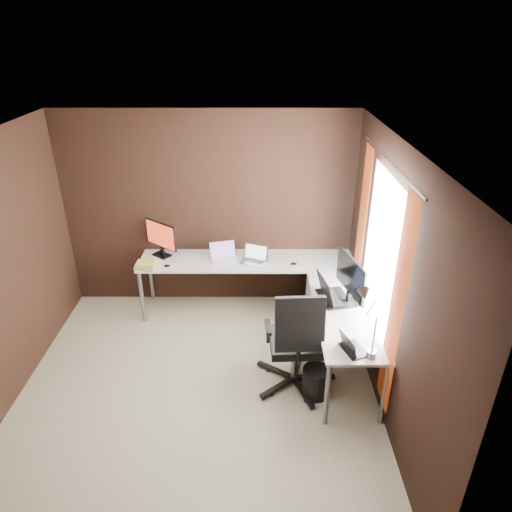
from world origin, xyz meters
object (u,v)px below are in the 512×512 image
Objects in this scene: monitor_right at (351,278)px; laptop_black_small at (352,347)px; laptop_silver at (254,258)px; desk_lamp at (367,314)px; laptop_white at (223,256)px; wastebasket at (316,382)px; laptop_black_big at (331,294)px; book_stack at (146,265)px; drawer_pedestal at (325,305)px; office_chair at (295,358)px; monitor_left at (161,237)px.

monitor_right reaches higher than laptop_black_small.
laptop_silver is 0.56× the size of desk_lamp.
wastebasket is (1.00, -1.55, -0.62)m from laptop_white.
laptop_black_big reaches higher than book_stack.
office_chair is (-0.44, -1.05, 0.04)m from drawer_pedestal.
monitor_left reaches higher than drawer_pedestal.
drawer_pedestal is at bearing -3.97° from book_stack.
monitor_left is at bearing -165.47° from laptop_silver.
book_stack is at bearing 179.09° from laptop_white.
desk_lamp is at bearing -85.57° from drawer_pedestal.
desk_lamp is (2.13, -1.91, 0.16)m from monitor_left.
monitor_left is 1.47× the size of laptop_black_small.
laptop_silver is 0.77× the size of laptop_black_big.
laptop_white is 1.17× the size of laptop_black_small.
office_chair is at bearing 145.69° from wastebasket.
office_chair is at bearing 129.09° from laptop_black_big.
desk_lamp is at bearing -37.55° from laptop_silver.
laptop_white is at bearing 40.64° from laptop_black_big.
laptop_black_small is at bearing -69.10° from laptop_white.
laptop_black_big is at bearing 118.77° from desk_lamp.
laptop_black_small is at bearing -173.35° from desk_lamp.
monitor_left is 2.79m from laptop_black_small.
desk_lamp is 0.56× the size of office_chair.
desk_lamp reaches higher than wastebasket.
laptop_black_big is at bearing 10.08° from monitor_left.
laptop_white reaches higher than book_stack.
monitor_left is 1.41× the size of wastebasket.
laptop_silver is at bearing 160.72° from drawer_pedestal.
office_chair reaches higher than laptop_black_big.
monitor_left reaches higher than book_stack.
laptop_black_small is 0.70m from wastebasket.
laptop_white is 1.13× the size of wastebasket.
monitor_right is at bearing -18.88° from laptop_silver.
laptop_silver is 1.93m from laptop_black_small.
laptop_black_small reaches higher than book_stack.
monitor_left is at bearing 66.51° from book_stack.
laptop_silver is at bearing -24.55° from laptop_white.
monitor_right is 1.73× the size of laptop_white.
monitor_left is 2.57m from wastebasket.
laptop_black_small is at bearing -39.67° from laptop_silver.
office_chair reaches higher than laptop_silver.
laptop_silver is 1.16× the size of wastebasket.
laptop_white is at bearing 145.79° from desk_lamp.
laptop_white is 0.39m from laptop_silver.
monitor_right is at bearing -18.09° from book_stack.
monitor_left is 2.87m from desk_lamp.
desk_lamp is at bearing -35.58° from wastebasket.
book_stack is 0.23× the size of office_chair.
laptop_white is 1.68m from office_chair.
monitor_left is 0.42m from book_stack.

